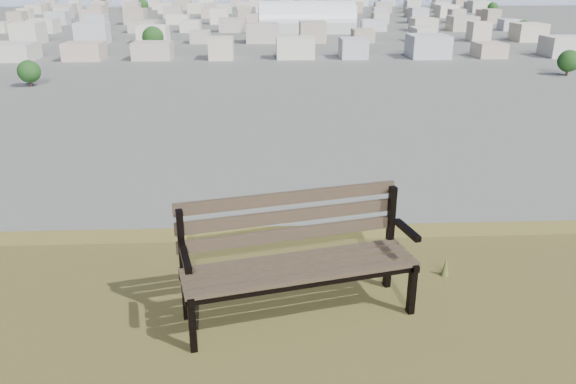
{
  "coord_description": "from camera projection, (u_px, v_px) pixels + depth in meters",
  "views": [
    {
      "loc": [
        0.75,
        -1.24,
        27.57
      ],
      "look_at": [
        1.03,
        4.61,
        25.3
      ],
      "focal_mm": 35.0,
      "sensor_mm": 36.0,
      "label": 1
    }
  ],
  "objects": [
    {
      "name": "arena",
      "position": [
        306.0,
        23.0,
        283.89
      ],
      "size": [
        48.45,
        21.35,
        20.27
      ],
      "rotation": [
        0.0,
        0.0,
        0.02
      ],
      "color": "#B6B6B1",
      "rests_on": "ground"
    },
    {
      "name": "city_blocks",
      "position": [
        259.0,
        13.0,
        377.12
      ],
      "size": [
        395.0,
        361.0,
        7.0
      ],
      "color": "silver",
      "rests_on": "ground"
    },
    {
      "name": "city_trees",
      "position": [
        210.0,
        19.0,
        305.22
      ],
      "size": [
        406.52,
        387.2,
        9.98
      ],
      "color": "#38241C",
      "rests_on": "ground"
    },
    {
      "name": "park_bench",
      "position": [
        296.0,
        250.0,
        4.42
      ],
      "size": [
        1.92,
        1.0,
        0.96
      ],
      "rotation": [
        0.0,
        0.0,
        0.24
      ],
      "color": "#453728",
      "rests_on": "hilltop_mesa"
    }
  ]
}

